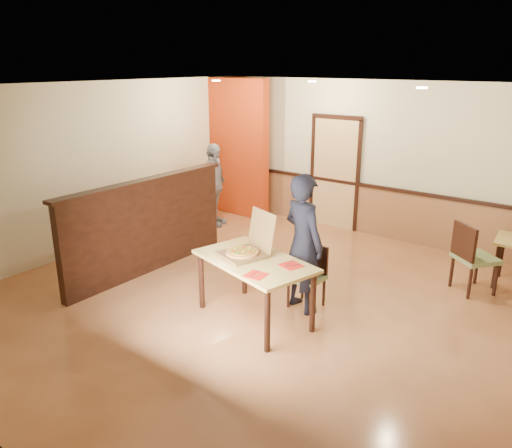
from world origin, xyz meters
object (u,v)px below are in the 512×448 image
(diner_chair, at_px, (309,273))
(passerby, at_px, (214,185))
(side_chair_left, at_px, (472,255))
(diner, at_px, (303,243))
(pizza_box, at_px, (246,250))
(main_table, at_px, (254,268))

(diner_chair, xyz_separation_m, passerby, (-3.27, 1.81, 0.36))
(side_chair_left, xyz_separation_m, diner, (-1.60, -1.83, 0.36))
(pizza_box, bearing_deg, side_chair_left, 67.20)
(diner_chair, distance_m, diner, 0.48)
(diner_chair, bearing_deg, passerby, 152.97)
(side_chair_left, relative_size, pizza_box, 1.40)
(main_table, bearing_deg, passerby, 153.62)
(side_chair_left, xyz_separation_m, passerby, (-4.86, 0.11, 0.26))
(main_table, distance_m, passerby, 3.89)
(main_table, relative_size, diner_chair, 2.03)
(pizza_box, bearing_deg, diner_chair, 72.41)
(main_table, bearing_deg, pizza_box, 178.58)
(main_table, height_order, passerby, passerby)
(main_table, relative_size, pizza_box, 2.33)
(diner, relative_size, pizza_box, 2.52)
(diner, bearing_deg, side_chair_left, -112.23)
(diner_chair, height_order, diner, diner)
(passerby, xyz_separation_m, pizza_box, (2.77, -2.50, 0.06))
(side_chair_left, relative_size, passerby, 0.62)
(main_table, xyz_separation_m, diner, (0.31, 0.61, 0.21))
(diner, bearing_deg, passerby, -11.90)
(passerby, bearing_deg, pizza_box, -149.90)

